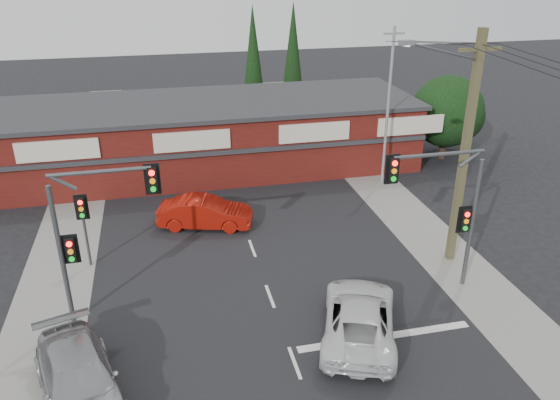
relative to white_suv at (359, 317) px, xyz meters
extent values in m
plane|color=black|center=(-2.61, 1.16, -0.75)|extent=(120.00, 120.00, 0.00)
cube|color=black|center=(-2.61, 6.16, -0.74)|extent=(14.00, 70.00, 0.01)
cube|color=gray|center=(-11.11, 6.16, -0.74)|extent=(3.00, 70.00, 0.02)
cube|color=gray|center=(5.89, 6.16, -0.74)|extent=(3.00, 70.00, 0.02)
cube|color=silver|center=(0.89, -0.34, -0.73)|extent=(6.50, 0.35, 0.01)
imported|color=silver|center=(0.00, 0.00, 0.00)|extent=(4.26, 5.92, 1.50)
imported|color=#A0A3A5|center=(-9.38, -1.10, 0.03)|extent=(3.63, 5.75, 1.55)
imported|color=#9C1409|center=(-4.48, 9.76, 0.01)|extent=(4.89, 2.79, 1.52)
cube|color=silver|center=(-2.61, -0.94, -0.73)|extent=(0.12, 1.60, 0.01)
cube|color=silver|center=(-2.61, 3.04, -0.73)|extent=(0.12, 1.60, 0.01)
cube|color=silver|center=(-2.61, 7.01, -0.73)|extent=(0.12, 1.60, 0.01)
cube|color=silver|center=(-2.61, 10.99, -0.73)|extent=(0.12, 1.60, 0.01)
cube|color=silver|center=(-2.61, 14.96, -0.73)|extent=(0.12, 1.60, 0.01)
cube|color=silver|center=(-2.61, 18.94, -0.73)|extent=(0.12, 1.60, 0.01)
cube|color=silver|center=(-2.61, 22.91, -0.73)|extent=(0.12, 1.60, 0.01)
cube|color=#4B120F|center=(-3.61, 18.16, 1.25)|extent=(26.00, 8.00, 4.00)
cube|color=#2D2D30|center=(-3.61, 18.16, 3.35)|extent=(26.40, 8.40, 0.25)
cube|color=beige|center=(-11.61, 14.11, 2.35)|extent=(4.20, 0.12, 1.10)
cube|color=beige|center=(-4.61, 14.11, 2.35)|extent=(4.20, 0.12, 1.10)
cube|color=beige|center=(2.39, 14.11, 2.35)|extent=(4.20, 0.12, 1.10)
cube|color=beige|center=(8.39, 14.11, 2.35)|extent=(4.20, 0.12, 1.10)
cube|color=#2D2D30|center=(-3.61, 14.06, 1.55)|extent=(26.00, 0.15, 0.25)
cylinder|color=#2D2116|center=(11.89, 16.16, 0.15)|extent=(0.50, 0.50, 1.80)
sphere|color=black|center=(11.89, 16.16, 2.45)|extent=(4.60, 4.60, 4.60)
sphere|color=black|center=(13.39, 17.16, 1.75)|extent=(3.40, 3.40, 3.40)
sphere|color=black|center=(10.59, 17.56, 1.55)|extent=(2.80, 2.80, 2.80)
cylinder|color=#2D2116|center=(0.89, 25.16, 0.25)|extent=(0.24, 0.24, 2.00)
cone|color=black|center=(0.89, 25.16, 4.75)|extent=(1.80, 1.80, 7.50)
cylinder|color=#2D2116|center=(4.39, 27.16, 0.25)|extent=(0.24, 0.24, 2.00)
cone|color=black|center=(4.39, 27.16, 4.75)|extent=(1.80, 1.80, 7.50)
cylinder|color=#47494C|center=(-10.11, 3.16, 2.00)|extent=(0.18, 0.18, 5.50)
cylinder|color=#47494C|center=(-8.41, 3.16, 5.10)|extent=(3.40, 0.14, 0.14)
cylinder|color=#47494C|center=(-9.60, 3.16, 4.80)|extent=(0.82, 0.14, 0.63)
cube|color=black|center=(-6.71, 3.16, 4.65)|extent=(0.32, 0.22, 0.95)
cube|color=black|center=(-6.71, 3.23, 4.65)|extent=(0.55, 0.04, 1.15)
cylinder|color=#FF0C07|center=(-6.71, 3.03, 4.95)|extent=(0.20, 0.06, 0.20)
cylinder|color=orange|center=(-6.71, 3.03, 4.65)|extent=(0.20, 0.06, 0.20)
cylinder|color=#0CE526|center=(-6.71, 3.03, 4.35)|extent=(0.20, 0.06, 0.20)
cube|color=black|center=(-9.76, 3.16, 2.25)|extent=(0.32, 0.22, 0.95)
cube|color=black|center=(-9.76, 3.23, 2.25)|extent=(0.55, 0.04, 1.15)
cylinder|color=#FF0C07|center=(-9.76, 3.03, 2.55)|extent=(0.20, 0.06, 0.20)
cylinder|color=orange|center=(-9.76, 3.03, 2.25)|extent=(0.20, 0.06, 0.20)
cylinder|color=#0CE526|center=(-9.76, 3.03, 1.95)|extent=(0.20, 0.06, 0.20)
cylinder|color=#47494C|center=(5.39, 2.16, 2.00)|extent=(0.18, 0.18, 5.50)
cylinder|color=#47494C|center=(3.59, 2.16, 5.10)|extent=(3.60, 0.14, 0.14)
cylinder|color=#47494C|center=(4.85, 2.16, 4.80)|extent=(0.82, 0.14, 0.63)
cube|color=black|center=(1.79, 2.16, 4.65)|extent=(0.32, 0.22, 0.95)
cube|color=black|center=(1.79, 2.23, 4.65)|extent=(0.55, 0.04, 1.15)
cylinder|color=#FF0C07|center=(1.79, 2.03, 4.95)|extent=(0.20, 0.06, 0.20)
cylinder|color=orange|center=(1.79, 2.03, 4.65)|extent=(0.20, 0.06, 0.20)
cylinder|color=#0CE526|center=(1.79, 2.03, 4.35)|extent=(0.20, 0.06, 0.20)
cube|color=black|center=(5.04, 2.16, 2.25)|extent=(0.32, 0.22, 0.95)
cube|color=black|center=(5.04, 2.23, 2.25)|extent=(0.55, 0.04, 1.15)
cylinder|color=#FF0C07|center=(5.04, 2.03, 2.55)|extent=(0.20, 0.06, 0.20)
cylinder|color=orange|center=(5.04, 2.03, 2.25)|extent=(0.20, 0.06, 0.20)
cylinder|color=#0CE526|center=(5.04, 2.03, 1.95)|extent=(0.20, 0.06, 0.20)
cylinder|color=#47494C|center=(-9.81, 7.16, 0.75)|extent=(0.12, 0.12, 3.00)
cube|color=black|center=(-9.81, 7.16, 2.05)|extent=(0.32, 0.22, 0.95)
cube|color=black|center=(-9.81, 7.23, 2.05)|extent=(0.55, 0.04, 1.15)
cylinder|color=#FF0C07|center=(-9.81, 7.03, 2.35)|extent=(0.20, 0.06, 0.20)
cylinder|color=orange|center=(-9.81, 7.03, 2.05)|extent=(0.20, 0.06, 0.20)
cylinder|color=#0CE526|center=(-9.81, 7.03, 1.75)|extent=(0.20, 0.06, 0.20)
cube|color=brown|center=(5.89, 4.16, 4.25)|extent=(0.30, 0.30, 10.00)
cube|color=brown|center=(5.89, 4.16, 8.45)|extent=(1.80, 0.14, 0.14)
cylinder|color=#47494C|center=(4.29, 4.01, 8.45)|extent=(3.23, 0.39, 0.89)
cube|color=slate|center=(2.69, 3.86, 8.85)|extent=(0.55, 0.25, 0.18)
cylinder|color=silver|center=(2.69, 3.86, 8.75)|extent=(0.28, 0.28, 0.05)
cylinder|color=gray|center=(6.39, 13.16, 3.75)|extent=(0.16, 0.16, 9.00)
cube|color=gray|center=(6.39, 13.16, 7.85)|extent=(1.20, 0.10, 0.10)
cylinder|color=black|center=(5.55, 8.66, 8.05)|extent=(0.73, 9.01, 1.22)
cylinder|color=black|center=(6.14, 8.66, 8.05)|extent=(0.52, 9.00, 1.22)
cylinder|color=black|center=(6.74, 8.66, 8.05)|extent=(0.31, 9.00, 1.22)
camera|label=1|loc=(-6.32, -14.84, 11.87)|focal=35.00mm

